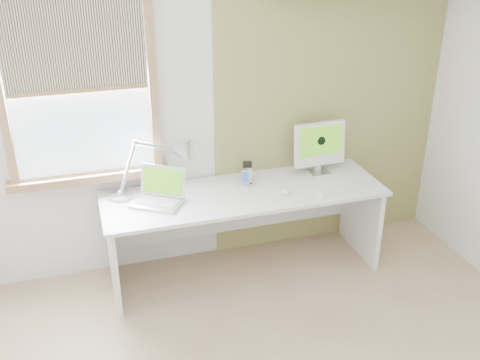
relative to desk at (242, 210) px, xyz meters
name	(u,v)px	position (x,y,z in m)	size (l,w,h in m)	color
room	(300,211)	(-0.14, -1.44, 0.77)	(4.04, 3.54, 2.64)	tan
accent_wall	(331,98)	(0.86, 0.30, 0.77)	(2.00, 0.02, 2.60)	olive
window	(79,91)	(-1.14, 0.27, 1.01)	(1.20, 0.14, 1.42)	#A0724C
desk	(242,210)	(0.00, 0.00, 0.00)	(2.20, 0.70, 0.73)	white
desk_lamp	(173,159)	(-0.50, 0.20, 0.42)	(0.79, 0.36, 0.44)	silver
laptop	(160,194)	(-0.65, -0.03, 0.26)	(0.46, 0.43, 0.25)	silver
phone_dock	(245,181)	(0.04, 0.03, 0.23)	(0.08, 0.08, 0.14)	silver
external_drive	(247,172)	(0.08, 0.12, 0.27)	(0.10, 0.13, 0.15)	silver
imac	(320,145)	(0.70, 0.11, 0.44)	(0.45, 0.15, 0.43)	silver
keyboard	(344,189)	(0.75, -0.26, 0.20)	(0.46, 0.17, 0.02)	white
mouse	(286,192)	(0.30, -0.18, 0.21)	(0.06, 0.10, 0.03)	white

